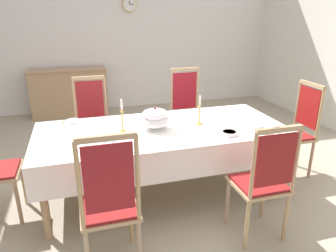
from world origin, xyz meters
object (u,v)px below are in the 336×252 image
chair_north_a (92,121)px  chair_south_b (263,180)px  chair_head_east (297,128)px  soup_tureen (155,118)px  bowl_far_left (229,133)px  mounted_clock (129,4)px  sideboard (70,92)px  chair_south_a (109,202)px  dining_table (162,135)px  bowl_near_right (73,121)px  chair_north_b (187,111)px  candlestick_east (199,113)px  spoon_primary (271,130)px  candlestick_west (122,119)px  bowl_near_left (264,131)px  spoon_secondary (63,122)px

chair_north_a → chair_south_b: (1.30, -1.92, -0.02)m
chair_head_east → soup_tureen: bearing=90.0°
bowl_far_left → mounted_clock: 4.06m
soup_tureen → sideboard: (-0.89, 3.23, -0.43)m
chair_south_a → chair_north_a: 1.93m
dining_table → bowl_near_right: size_ratio=16.62×
chair_north_b → candlestick_east: chair_north_b is taller
spoon_primary → soup_tureen: bearing=147.8°
chair_south_b → mounted_clock: mounted_clock is taller
chair_north_b → candlestick_east: bearing=77.7°
bowl_far_left → spoon_primary: bearing=-0.6°
candlestick_west → bowl_far_left: (1.00, -0.38, -0.11)m
soup_tureen → bowl_near_left: bearing=-21.5°
spoon_secondary → bowl_near_left: bearing=-17.2°
sideboard → mounted_clock: bearing=-169.1°
bowl_near_left → sideboard: (-1.93, 3.64, -0.33)m
soup_tureen → bowl_far_left: (0.66, -0.38, -0.09)m
chair_south_b → dining_table: bearing=123.1°
dining_table → chair_north_a: size_ratio=2.23×
chair_north_a → mounted_clock: mounted_clock is taller
dining_table → spoon_primary: 1.13m
candlestick_west → bowl_far_left: 1.07m
spoon_secondary → sideboard: size_ratio=0.12×
bowl_far_left → mounted_clock: size_ratio=0.59×
chair_north_b → mounted_clock: bearing=-82.8°
dining_table → spoon_secondary: 1.11m
chair_south_a → soup_tureen: chair_south_a is taller
mounted_clock → sideboard: bearing=-169.1°
chair_north_a → spoon_primary: 2.20m
chair_south_a → candlestick_east: size_ratio=3.71×
chair_south_a → spoon_primary: chair_south_a is taller
soup_tureen → bowl_near_right: 0.94m
chair_head_east → spoon_secondary: 2.74m
dining_table → chair_south_b: size_ratio=2.34×
bowl_near_right → chair_south_b: bearing=-42.8°
spoon_primary → dining_table: bearing=146.6°
soup_tureen → candlestick_west: candlestick_west is taller
dining_table → chair_north_b: chair_north_b is taller
candlestick_west → bowl_near_right: candlestick_west is taller
spoon_secondary → mounted_clock: (1.31, 3.01, 1.27)m
chair_north_b → candlestick_east: (-0.21, -0.97, 0.29)m
bowl_near_right → spoon_secondary: (-0.10, 0.03, -0.01)m
chair_south_b → spoon_primary: 0.75m
chair_north_b → bowl_far_left: (-0.04, -1.34, 0.18)m
dining_table → chair_head_east: bearing=0.0°
chair_head_east → spoon_secondary: bearing=80.0°
chair_head_east → candlestick_east: chair_head_east is taller
bowl_near_left → bowl_far_left: bearing=175.3°
chair_south_b → mounted_clock: (-0.32, 4.44, 1.47)m
dining_table → chair_north_b: 1.15m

